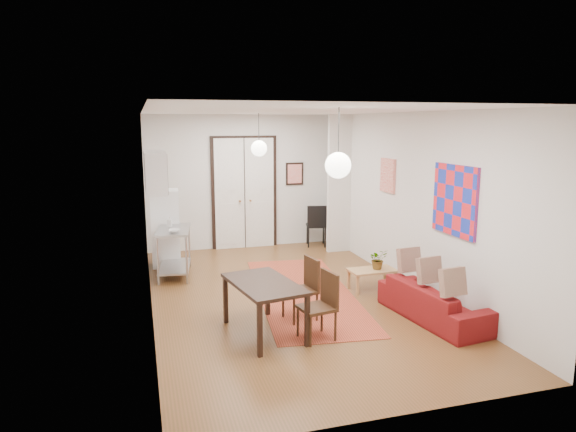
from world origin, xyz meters
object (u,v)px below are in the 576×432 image
object	(u,v)px
sofa	(434,302)
dining_chair_far	(314,300)
kitchen_counter	(174,246)
coffee_table	(372,272)
dining_table	(264,288)
black_side_chair	(315,221)
fridge	(166,228)
dining_chair_near	(298,283)

from	to	relation	value
sofa	dining_chair_far	xyz separation A→B (m)	(-1.81, -0.09, 0.24)
sofa	kitchen_counter	size ratio (longest dim) A/B	1.49
coffee_table	kitchen_counter	size ratio (longest dim) A/B	0.66
dining_chair_far	sofa	bearing A→B (deg)	82.55
dining_table	black_side_chair	size ratio (longest dim) A/B	1.47
fridge	dining_chair_near	size ratio (longest dim) A/B	1.69
coffee_table	dining_table	size ratio (longest dim) A/B	0.57
dining_table	dining_chair_near	bearing A→B (deg)	35.98
sofa	kitchen_counter	world-z (taller)	kitchen_counter
dining_chair_near	fridge	bearing A→B (deg)	-163.82
coffee_table	sofa	bearing A→B (deg)	-79.86
dining_table	black_side_chair	bearing A→B (deg)	63.35
kitchen_counter	dining_table	bearing A→B (deg)	-64.57
black_side_chair	sofa	bearing A→B (deg)	105.68
fridge	dining_table	size ratio (longest dim) A/B	1.07
sofa	black_side_chair	distance (m)	4.71
kitchen_counter	fridge	bearing A→B (deg)	105.91
dining_chair_near	black_side_chair	size ratio (longest dim) A/B	0.93
coffee_table	dining_table	bearing A→B (deg)	-149.12
coffee_table	fridge	bearing A→B (deg)	142.70
coffee_table	dining_chair_near	distance (m)	1.78
sofa	dining_table	bearing A→B (deg)	78.65
kitchen_counter	fridge	distance (m)	0.76
coffee_table	black_side_chair	size ratio (longest dim) A/B	0.83
kitchen_counter	dining_chair_far	bearing A→B (deg)	-56.68
fridge	dining_chair_near	world-z (taller)	fridge
fridge	dining_chair_near	xyz separation A→B (m)	(1.64, -3.27, -0.24)
sofa	black_side_chair	world-z (taller)	black_side_chair
kitchen_counter	dining_chair_far	world-z (taller)	dining_chair_far
fridge	dining_chair_far	distance (m)	4.31
dining_chair_near	dining_chair_far	distance (m)	0.70
coffee_table	fridge	world-z (taller)	fridge
kitchen_counter	black_side_chair	bearing A→B (deg)	33.63
kitchen_counter	black_side_chair	distance (m)	3.56
sofa	fridge	distance (m)	5.21
dining_table	black_side_chair	distance (m)	5.06
dining_table	dining_chair_far	world-z (taller)	dining_chair_far
dining_table	dining_chair_far	bearing A→B (deg)	-23.78
coffee_table	black_side_chair	distance (m)	3.25
kitchen_counter	fridge	size ratio (longest dim) A/B	0.81
dining_chair_near	coffee_table	bearing A→B (deg)	108.35
kitchen_counter	dining_chair_far	xyz separation A→B (m)	(1.54, -3.25, -0.05)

